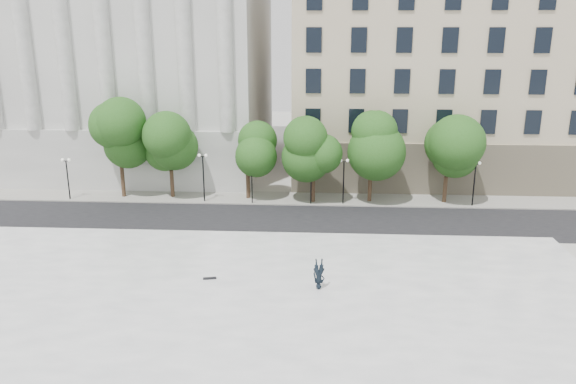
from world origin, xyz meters
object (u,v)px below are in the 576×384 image
at_px(skateboard, 210,278).
at_px(traffic_light_west, 252,164).
at_px(traffic_light_east, 311,165).
at_px(person_lying, 319,285).

bearing_deg(skateboard, traffic_light_west, 75.75).
distance_m(traffic_light_west, traffic_light_east, 5.30).
xyz_separation_m(traffic_light_east, person_lying, (0.76, -17.71, -3.03)).
bearing_deg(traffic_light_west, skateboard, -92.35).
bearing_deg(person_lying, traffic_light_west, 104.53).
bearing_deg(skateboard, person_lying, -20.10).
height_order(traffic_light_west, person_lying, traffic_light_west).
height_order(traffic_light_east, skateboard, traffic_light_east).
relative_size(traffic_light_west, traffic_light_east, 1.01).
height_order(traffic_light_east, person_lying, traffic_light_east).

